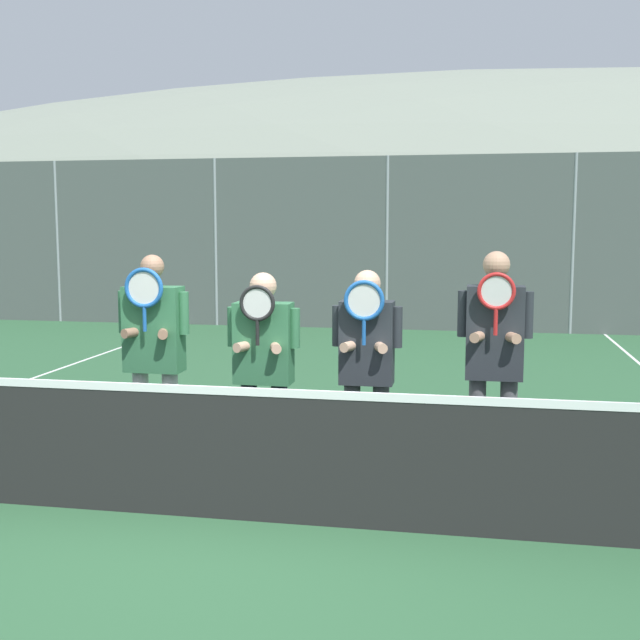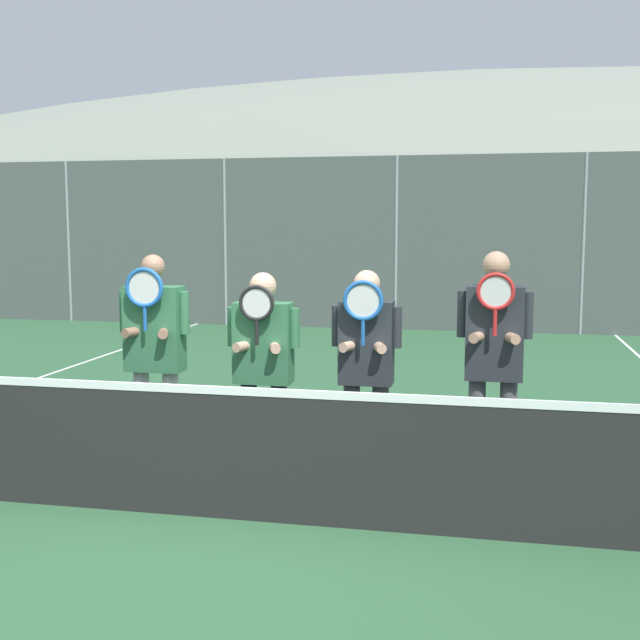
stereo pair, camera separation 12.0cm
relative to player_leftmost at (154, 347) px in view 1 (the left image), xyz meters
The scene contains 12 objects.
ground_plane 1.61m from the player_leftmost, 43.95° to the right, with size 120.00×120.00×0.00m, color #2D5B38.
hill_distant 60.31m from the player_leftmost, 89.18° to the left, with size 129.71×72.06×25.22m.
clubhouse_building 18.18m from the player_leftmost, 85.42° to the left, with size 22.83×5.50×3.48m.
fence_back 9.69m from the player_leftmost, 84.89° to the left, with size 21.05×0.06×3.38m.
tennis_net 1.33m from the player_leftmost, 43.95° to the right, with size 11.11×0.09×1.05m.
player_leftmost is the anchor object (origin of this frame).
player_center_left 0.92m from the player_leftmost, ahead, with size 0.59×0.34×1.69m.
player_center_right 1.73m from the player_leftmost, ahead, with size 0.55×0.34×1.71m.
player_rightmost 2.70m from the player_leftmost, ahead, with size 0.56×0.34×1.87m.
car_far_left 13.84m from the player_leftmost, 111.46° to the left, with size 4.20×2.09×1.70m.
car_left_of_center 12.64m from the player_leftmost, 91.11° to the left, with size 4.53×1.92×1.73m.
car_center 13.74m from the player_leftmost, 69.43° to the left, with size 4.71×1.97×1.65m.
Camera 1 is at (1.67, -5.22, 2.07)m, focal length 45.00 mm.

